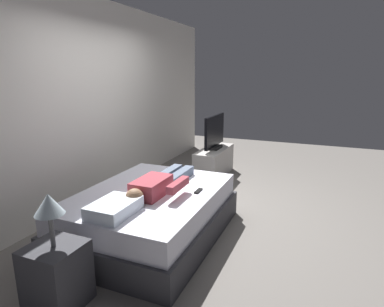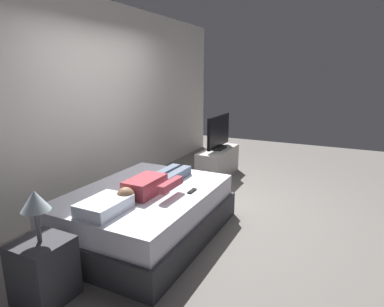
# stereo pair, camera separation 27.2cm
# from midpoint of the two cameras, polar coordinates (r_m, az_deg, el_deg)

# --- Properties ---
(ground_plane) EXTENTS (10.00, 10.00, 0.00)m
(ground_plane) POSITION_cam_midpoint_polar(r_m,az_deg,el_deg) (4.36, 0.20, -10.34)
(ground_plane) COLOR slate
(back_wall) EXTENTS (6.40, 0.10, 2.80)m
(back_wall) POSITION_cam_midpoint_polar(r_m,az_deg,el_deg) (5.17, -15.35, 9.11)
(back_wall) COLOR silver
(back_wall) RESTS_ON ground
(bed) EXTENTS (1.94, 1.45, 0.54)m
(bed) POSITION_cam_midpoint_polar(r_m,az_deg,el_deg) (3.72, -9.34, -10.51)
(bed) COLOR #333338
(bed) RESTS_ON ground
(pillow) EXTENTS (0.48, 0.34, 0.12)m
(pillow) POSITION_cam_midpoint_polar(r_m,az_deg,el_deg) (3.11, -16.02, -9.22)
(pillow) COLOR white
(pillow) RESTS_ON bed
(person) EXTENTS (1.26, 0.46, 0.18)m
(person) POSITION_cam_midpoint_polar(r_m,az_deg,el_deg) (3.57, -8.07, -5.37)
(person) COLOR #993842
(person) RESTS_ON bed
(remote) EXTENTS (0.15, 0.04, 0.02)m
(remote) POSITION_cam_midpoint_polar(r_m,az_deg,el_deg) (3.54, -1.09, -6.62)
(remote) COLOR black
(remote) RESTS_ON bed
(tv_stand) EXTENTS (1.10, 0.40, 0.50)m
(tv_stand) POSITION_cam_midpoint_polar(r_m,az_deg,el_deg) (5.77, 2.56, -1.56)
(tv_stand) COLOR #B7B2AD
(tv_stand) RESTS_ON ground
(tv) EXTENTS (0.88, 0.20, 0.59)m
(tv) POSITION_cam_midpoint_polar(r_m,az_deg,el_deg) (5.65, 2.62, 3.67)
(tv) COLOR black
(tv) RESTS_ON tv_stand
(nightstand) EXTENTS (0.40, 0.40, 0.52)m
(nightstand) POSITION_cam_midpoint_polar(r_m,az_deg,el_deg) (2.94, -25.29, -18.94)
(nightstand) COLOR #333338
(nightstand) RESTS_ON ground
(lamp) EXTENTS (0.22, 0.22, 0.42)m
(lamp) POSITION_cam_midpoint_polar(r_m,az_deg,el_deg) (2.68, -26.60, -8.18)
(lamp) COLOR #59595B
(lamp) RESTS_ON nightstand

